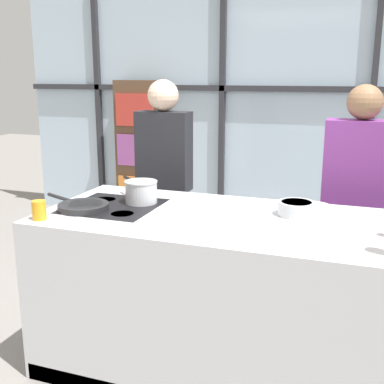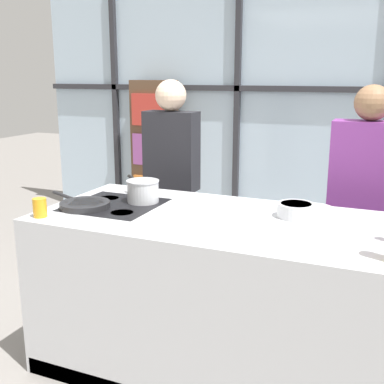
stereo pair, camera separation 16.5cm
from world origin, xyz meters
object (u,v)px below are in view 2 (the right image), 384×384
at_px(saucepan, 143,190).
at_px(juice_glass_near, 40,208).
at_px(white_plate, 314,209).
at_px(frying_pan, 84,204).
at_px(spectator_center_left, 365,195).
at_px(mixing_bowl, 296,210).
at_px(spectator_far_left, 172,173).

distance_m(saucepan, juice_glass_near, 0.62).
height_order(saucepan, white_plate, saucepan).
xyz_separation_m(frying_pan, saucepan, (0.26, 0.25, 0.05)).
bearing_deg(saucepan, white_plate, 12.85).
xyz_separation_m(spectator_center_left, mixing_bowl, (-0.31, -0.72, 0.06)).
relative_size(saucepan, juice_glass_near, 2.95).
height_order(saucepan, juice_glass_near, saucepan).
relative_size(frying_pan, juice_glass_near, 4.76).
height_order(spectator_far_left, white_plate, spectator_far_left).
height_order(spectator_center_left, frying_pan, spectator_center_left).
distance_m(spectator_far_left, spectator_center_left, 1.40).
bearing_deg(spectator_center_left, white_plate, 65.52).
xyz_separation_m(spectator_far_left, white_plate, (1.16, -0.53, -0.02)).
xyz_separation_m(white_plate, juice_glass_near, (-1.36, -0.73, 0.05)).
xyz_separation_m(saucepan, white_plate, (0.99, 0.23, -0.06)).
bearing_deg(juice_glass_near, saucepan, 54.10).
bearing_deg(mixing_bowl, saucepan, -177.54).
xyz_separation_m(spectator_far_left, juice_glass_near, (-0.20, -1.26, 0.03)).
distance_m(spectator_far_left, mixing_bowl, 1.30).
bearing_deg(mixing_bowl, white_plate, 69.63).
bearing_deg(mixing_bowl, juice_glass_near, -157.19).
bearing_deg(spectator_far_left, juice_glass_near, 81.09).
height_order(spectator_far_left, frying_pan, spectator_far_left).
relative_size(saucepan, mixing_bowl, 1.51).
relative_size(frying_pan, white_plate, 2.18).
distance_m(saucepan, mixing_bowl, 0.93).
bearing_deg(juice_glass_near, spectator_center_left, 38.21).
relative_size(spectator_center_left, saucepan, 5.29).
xyz_separation_m(saucepan, juice_glass_near, (-0.36, -0.50, -0.02)).
distance_m(spectator_center_left, saucepan, 1.45).
bearing_deg(juice_glass_near, spectator_far_left, 81.09).
bearing_deg(white_plate, mixing_bowl, -110.37).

